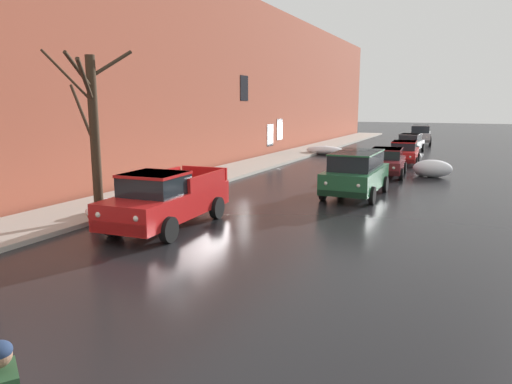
% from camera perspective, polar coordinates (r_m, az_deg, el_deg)
% --- Properties ---
extents(left_sidewalk_slab, '(2.93, 80.00, 0.15)m').
position_cam_1_polar(left_sidewalk_slab, '(24.16, -5.57, 1.84)').
color(left_sidewalk_slab, '#A8A399').
rests_on(left_sidewalk_slab, ground).
extents(brick_townhouse_facade, '(0.63, 80.00, 10.57)m').
position_cam_1_polar(brick_townhouse_facade, '(25.00, -9.78, 14.00)').
color(brick_townhouse_facade, '#9E4C38').
rests_on(brick_townhouse_facade, ground).
extents(snow_bank_near_corner_left, '(2.89, 1.32, 0.66)m').
position_cam_1_polar(snow_bank_near_corner_left, '(35.88, 8.32, 5.01)').
color(snow_bank_near_corner_left, white).
rests_on(snow_bank_near_corner_left, ground).
extents(snow_bank_near_corner_right, '(1.94, 1.24, 0.89)m').
position_cam_1_polar(snow_bank_near_corner_right, '(26.05, 20.41, 2.64)').
color(snow_bank_near_corner_right, white).
rests_on(snow_bank_near_corner_right, ground).
extents(snow_bank_along_right_kerb, '(2.16, 1.01, 0.67)m').
position_cam_1_polar(snow_bank_along_right_kerb, '(16.06, -16.94, -2.26)').
color(snow_bank_along_right_kerb, white).
rests_on(snow_bank_along_right_kerb, ground).
extents(bare_tree_second_along_sidewalk, '(2.31, 2.56, 5.38)m').
position_cam_1_polar(bare_tree_second_along_sidewalk, '(15.47, -19.02, 7.00)').
color(bare_tree_second_along_sidewalk, '#382B1E').
rests_on(bare_tree_second_along_sidewalk, ground).
extents(pickup_truck_red_approaching_near_lane, '(2.29, 5.07, 1.76)m').
position_cam_1_polar(pickup_truck_red_approaching_near_lane, '(14.55, -10.82, -0.85)').
color(pickup_truck_red_approaching_near_lane, red).
rests_on(pickup_truck_red_approaching_near_lane, ground).
extents(suv_green_parked_kerbside_close, '(2.10, 4.59, 1.82)m').
position_cam_1_polar(suv_green_parked_kerbside_close, '(19.70, 11.99, 2.38)').
color(suv_green_parked_kerbside_close, '#1E5633').
rests_on(suv_green_parked_kerbside_close, ground).
extents(sedan_maroon_parked_kerbside_mid, '(2.18, 4.28, 1.42)m').
position_cam_1_polar(sedan_maroon_parked_kerbside_mid, '(25.87, 15.41, 3.61)').
color(sedan_maroon_parked_kerbside_mid, maroon).
rests_on(sedan_maroon_parked_kerbside_mid, ground).
extents(sedan_red_parked_far_down_block, '(2.05, 4.44, 1.42)m').
position_cam_1_polar(sedan_red_parked_far_down_block, '(31.28, 17.39, 4.64)').
color(sedan_red_parked_far_down_block, red).
rests_on(sedan_red_parked_far_down_block, ground).
extents(sedan_grey_queued_behind_truck, '(2.04, 4.03, 1.42)m').
position_cam_1_polar(sedan_grey_queued_behind_truck, '(39.20, 18.06, 5.70)').
color(sedan_grey_queued_behind_truck, slate).
rests_on(sedan_grey_queued_behind_truck, ground).
extents(suv_silver_at_far_intersection, '(2.33, 4.88, 1.82)m').
position_cam_1_polar(suv_silver_at_far_intersection, '(47.08, 19.20, 6.65)').
color(suv_silver_at_far_intersection, '#B7B7BC').
rests_on(suv_silver_at_far_intersection, ground).
extents(fire_hydrant, '(0.42, 0.22, 0.71)m').
position_cam_1_polar(fire_hydrant, '(15.30, -18.99, -2.69)').
color(fire_hydrant, '#B21E19').
rests_on(fire_hydrant, ground).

